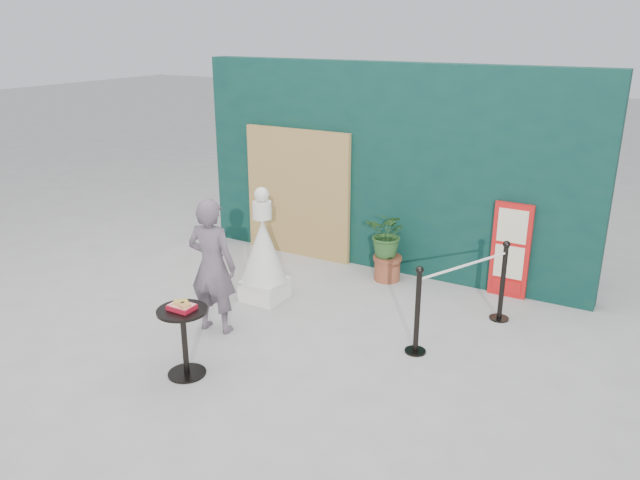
{
  "coord_description": "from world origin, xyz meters",
  "views": [
    {
      "loc": [
        3.56,
        -5.01,
        3.48
      ],
      "look_at": [
        0.0,
        1.2,
        1.0
      ],
      "focal_mm": 35.0,
      "sensor_mm": 36.0,
      "label": 1
    }
  ],
  "objects": [
    {
      "name": "woman",
      "position": [
        -0.89,
        0.23,
        0.82
      ],
      "size": [
        0.65,
        0.48,
        1.63
      ],
      "primitive_type": "imported",
      "rotation": [
        0.0,
        0.0,
        3.3
      ],
      "color": "#645661",
      "rests_on": "ground"
    },
    {
      "name": "cafe_table",
      "position": [
        -0.51,
        -0.73,
        0.5
      ],
      "size": [
        0.52,
        0.52,
        0.75
      ],
      "color": "black",
      "rests_on": "ground"
    },
    {
      "name": "ground",
      "position": [
        0.0,
        0.0,
        0.0
      ],
      "size": [
        60.0,
        60.0,
        0.0
      ],
      "primitive_type": "plane",
      "color": "#ADAAA5",
      "rests_on": "ground"
    },
    {
      "name": "menu_board",
      "position": [
        1.9,
        2.95,
        0.65
      ],
      "size": [
        0.5,
        0.07,
        1.3
      ],
      "color": "red",
      "rests_on": "ground"
    },
    {
      "name": "food_basket",
      "position": [
        -0.5,
        -0.73,
        0.79
      ],
      "size": [
        0.26,
        0.19,
        0.11
      ],
      "color": "#AE1226",
      "rests_on": "cafe_table"
    },
    {
      "name": "back_wall",
      "position": [
        0.0,
        3.15,
        1.5
      ],
      "size": [
        6.0,
        0.3,
        3.0
      ],
      "primitive_type": "cube",
      "color": "#092B2A",
      "rests_on": "ground"
    },
    {
      "name": "planter",
      "position": [
        0.27,
        2.67,
        0.6
      ],
      "size": [
        0.61,
        0.53,
        1.03
      ],
      "color": "brown",
      "rests_on": "ground"
    },
    {
      "name": "bamboo_fence",
      "position": [
        -1.4,
        2.94,
        1.0
      ],
      "size": [
        1.8,
        0.08,
        2.0
      ],
      "primitive_type": "cube",
      "color": "tan",
      "rests_on": "ground"
    },
    {
      "name": "stanchion_barrier",
      "position": [
        1.71,
        1.55,
        0.49
      ],
      "size": [
        0.84,
        1.54,
        1.03
      ],
      "color": "black",
      "rests_on": "ground"
    },
    {
      "name": "statue",
      "position": [
        -0.88,
        1.25,
        0.63
      ],
      "size": [
        0.6,
        0.6,
        1.54
      ],
      "color": "white",
      "rests_on": "ground"
    }
  ]
}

